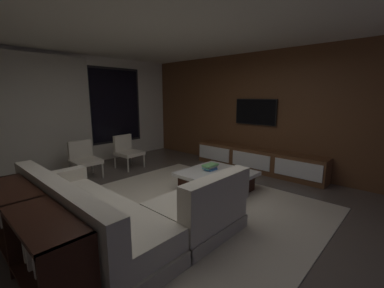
{
  "coord_description": "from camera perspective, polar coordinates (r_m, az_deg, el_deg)",
  "views": [
    {
      "loc": [
        -2.35,
        -2.64,
        1.72
      ],
      "look_at": [
        1.28,
        0.72,
        0.76
      ],
      "focal_mm": 23.4,
      "sensor_mm": 36.0,
      "label": 1
    }
  ],
  "objects": [
    {
      "name": "book_stack_on_coffee_table",
      "position": [
        4.69,
        4.16,
        -5.2
      ],
      "size": [
        0.3,
        0.19,
        0.11
      ],
      "color": "#3D76C4",
      "rests_on": "coffee_table"
    },
    {
      "name": "accent_chair_near_window",
      "position": [
        6.25,
        -14.63,
        -1.27
      ],
      "size": [
        0.58,
        0.6,
        0.78
      ],
      "color": "#B2ADA0",
      "rests_on": "floor"
    },
    {
      "name": "floor",
      "position": [
        3.93,
        -5.14,
        -15.04
      ],
      "size": [
        9.2,
        9.2,
        0.0
      ],
      "primitive_type": "plane",
      "color": "#564C44"
    },
    {
      "name": "back_wall_with_window",
      "position": [
        6.67,
        -27.25,
        6.52
      ],
      "size": [
        6.6,
        0.3,
        2.7
      ],
      "color": "silver",
      "rests_on": "floor"
    },
    {
      "name": "sectional_couch",
      "position": [
        3.28,
        -16.23,
        -15.37
      ],
      "size": [
        1.98,
        2.5,
        0.82
      ],
      "color": "#B1A997",
      "rests_on": "floor"
    },
    {
      "name": "console_table_behind_couch",
      "position": [
        3.05,
        -33.2,
        -16.39
      ],
      "size": [
        0.4,
        2.1,
        0.74
      ],
      "color": "black",
      "rests_on": "floor"
    },
    {
      "name": "area_rug",
      "position": [
        4.09,
        -0.42,
        -13.86
      ],
      "size": [
        3.2,
        3.8,
        0.01
      ],
      "primitive_type": "cube",
      "color": "beige",
      "rests_on": "floor"
    },
    {
      "name": "mounted_tv",
      "position": [
        6.05,
        14.28,
        7.12
      ],
      "size": [
        0.05,
        1.03,
        0.6
      ],
      "color": "black"
    },
    {
      "name": "media_wall",
      "position": [
        6.03,
        16.87,
        6.97
      ],
      "size": [
        0.12,
        7.8,
        2.7
      ],
      "color": "brown",
      "rests_on": "floor"
    },
    {
      "name": "coffee_table",
      "position": [
        4.63,
        5.63,
        -8.44
      ],
      "size": [
        1.16,
        1.16,
        0.36
      ],
      "color": "black",
      "rests_on": "floor"
    },
    {
      "name": "ceiling",
      "position": [
        3.67,
        -5.95,
        26.37
      ],
      "size": [
        8.2,
        8.2,
        0.0
      ],
      "primitive_type": "plane",
      "color": "silver"
    },
    {
      "name": "media_console",
      "position": [
        5.97,
        14.61,
        -3.63
      ],
      "size": [
        0.46,
        3.1,
        0.52
      ],
      "color": "brown",
      "rests_on": "floor"
    },
    {
      "name": "accent_chair_by_curtain",
      "position": [
        5.78,
        -23.46,
        -2.83
      ],
      "size": [
        0.56,
        0.57,
        0.78
      ],
      "color": "#B2ADA0",
      "rests_on": "floor"
    }
  ]
}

